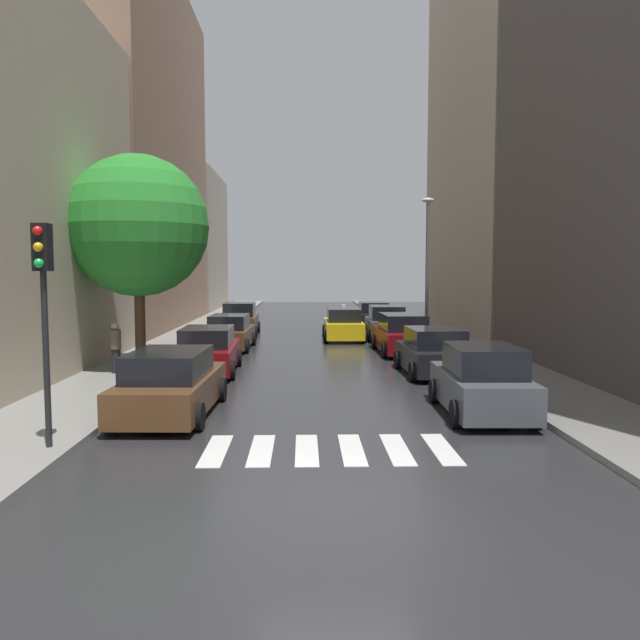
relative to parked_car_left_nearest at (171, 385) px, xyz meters
name	(u,v)px	position (x,y,z in m)	size (l,w,h in m)	color
ground_plane	(313,337)	(3.78, 17.85, -0.78)	(28.00, 72.00, 0.04)	#28282B
sidewalk_left	(191,336)	(-2.72, 17.85, -0.69)	(3.00, 72.00, 0.15)	gray
sidewalk_right	(434,335)	(10.28, 17.85, -0.69)	(3.00, 72.00, 0.15)	gray
crosswalk_stripes	(329,450)	(3.78, -3.07, -0.76)	(4.95, 2.20, 0.01)	silver
building_left_mid	(129,152)	(-7.22, 23.26, 9.89)	(6.00, 20.53, 21.30)	#8C6B56
building_left_far	(185,243)	(-7.22, 40.61, 5.19)	(6.00, 12.50, 11.91)	#9E9384
building_right_mid	(507,128)	(14.78, 20.32, 10.81)	(6.00, 15.25, 23.14)	#B2A38C
parked_car_left_nearest	(171,385)	(0.00, 0.00, 0.00)	(2.29, 4.81, 1.62)	brown
parked_car_left_second	(208,352)	(-0.05, 6.25, -0.01)	(2.18, 4.45, 1.61)	maroon
parked_car_left_third	(230,333)	(-0.05, 12.75, -0.02)	(2.10, 4.33, 1.57)	brown
parked_car_left_fourth	(240,320)	(-0.22, 18.83, 0.07)	(2.09, 4.33, 1.80)	brown
parked_car_right_nearest	(482,382)	(7.66, -0.16, 0.04)	(2.12, 4.16, 1.73)	#474C51
parked_car_right_second	(434,353)	(7.70, 5.71, -0.01)	(2.24, 4.10, 1.61)	black
parked_car_right_third	(402,335)	(7.49, 11.25, 0.03)	(2.24, 4.82, 1.70)	maroon
parked_car_right_fourth	(386,324)	(7.53, 16.67, 0.05)	(2.19, 4.20, 1.74)	#474C51
parked_car_right_fifth	(373,315)	(7.57, 23.12, -0.01)	(2.16, 4.62, 1.60)	black
taxi_midroad	(343,325)	(5.31, 16.51, 0.00)	(2.09, 4.61, 1.81)	yellow
pedestrian_foreground	(116,346)	(-2.98, 5.49, 0.27)	(0.36, 0.36, 1.70)	black
street_tree_left	(138,226)	(-2.47, 6.71, 4.32)	(4.90, 4.90, 7.40)	#513823
traffic_light_left_corner	(43,285)	(-1.67, -3.25, 2.52)	(0.30, 0.42, 4.30)	black
lamp_post_right	(427,258)	(9.33, 15.20, 3.38)	(0.60, 0.28, 6.92)	#595B60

